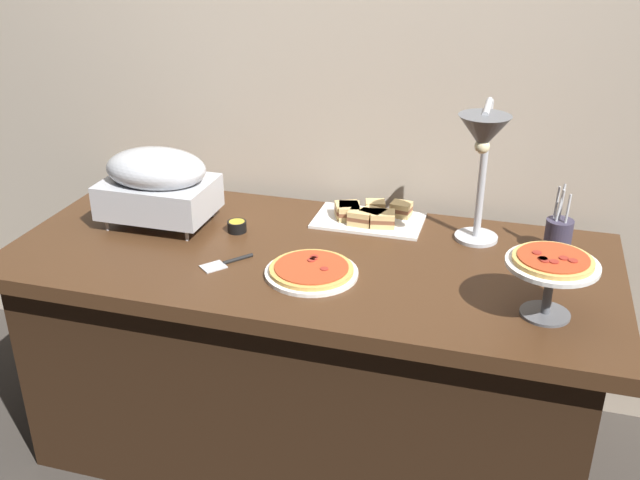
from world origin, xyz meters
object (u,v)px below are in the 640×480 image
object	(u,v)px
chafing_dish	(157,183)
utensil_holder	(558,235)
pizza_plate_front	(311,271)
sandwich_platter	(368,216)
sauce_cup_near	(237,226)
pizza_plate_center	(552,268)
heat_lamp	(483,146)
serving_spatula	(225,263)

from	to	relation	value
chafing_dish	utensil_holder	distance (m)	1.31
chafing_dish	pizza_plate_front	xyz separation A→B (m)	(0.60, -0.22, -0.14)
sandwich_platter	sauce_cup_near	size ratio (longest dim) A/B	5.78
utensil_holder	sandwich_platter	bearing A→B (deg)	174.44
pizza_plate_center	heat_lamp	bearing A→B (deg)	127.23
pizza_plate_front	sandwich_platter	xyz separation A→B (m)	(0.08, 0.42, 0.01)
heat_lamp	sandwich_platter	world-z (taller)	heat_lamp
pizza_plate_center	sandwich_platter	size ratio (longest dim) A/B	0.65
chafing_dish	sandwich_platter	size ratio (longest dim) A/B	0.99
pizza_plate_front	pizza_plate_center	distance (m)	0.68
heat_lamp	pizza_plate_center	bearing A→B (deg)	-52.77
pizza_plate_center	sauce_cup_near	size ratio (longest dim) A/B	3.78
utensil_holder	pizza_plate_front	bearing A→B (deg)	-152.69
sauce_cup_near	serving_spatula	xyz separation A→B (m)	(0.05, -0.23, -0.02)
sandwich_platter	sauce_cup_near	xyz separation A→B (m)	(-0.40, -0.19, -0.01)
chafing_dish	utensil_holder	bearing A→B (deg)	6.26
heat_lamp	pizza_plate_center	distance (m)	0.43
pizza_plate_center	chafing_dish	bearing A→B (deg)	168.37
sandwich_platter	serving_spatula	size ratio (longest dim) A/B	2.42
sauce_cup_near	serving_spatula	world-z (taller)	sauce_cup_near
chafing_dish	heat_lamp	size ratio (longest dim) A/B	0.77
sandwich_platter	heat_lamp	bearing A→B (deg)	-25.14
utensil_holder	chafing_dish	bearing A→B (deg)	-173.74
pizza_plate_front	utensil_holder	xyz separation A→B (m)	(0.70, 0.36, 0.05)
utensil_holder	sauce_cup_near	bearing A→B (deg)	-172.52
heat_lamp	sauce_cup_near	distance (m)	0.85
heat_lamp	utensil_holder	distance (m)	0.41
utensil_holder	pizza_plate_center	bearing A→B (deg)	-94.14
pizza_plate_front	sauce_cup_near	world-z (taller)	sauce_cup_near
serving_spatula	pizza_plate_front	bearing A→B (deg)	1.22
sauce_cup_near	utensil_holder	bearing A→B (deg)	7.48
pizza_plate_center	sandwich_platter	world-z (taller)	pizza_plate_center
serving_spatula	utensil_holder	bearing A→B (deg)	20.65
sandwich_platter	sauce_cup_near	bearing A→B (deg)	-154.30
pizza_plate_front	utensil_holder	size ratio (longest dim) A/B	1.23
sandwich_platter	pizza_plate_front	bearing A→B (deg)	-100.35
sauce_cup_near	serving_spatula	size ratio (longest dim) A/B	0.42
heat_lamp	pizza_plate_front	xyz separation A→B (m)	(-0.44, -0.25, -0.35)
chafing_dish	utensil_holder	world-z (taller)	chafing_dish
sauce_cup_near	pizza_plate_center	bearing A→B (deg)	-15.17
pizza_plate_front	sandwich_platter	world-z (taller)	sandwich_platter
chafing_dish	sauce_cup_near	size ratio (longest dim) A/B	5.70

